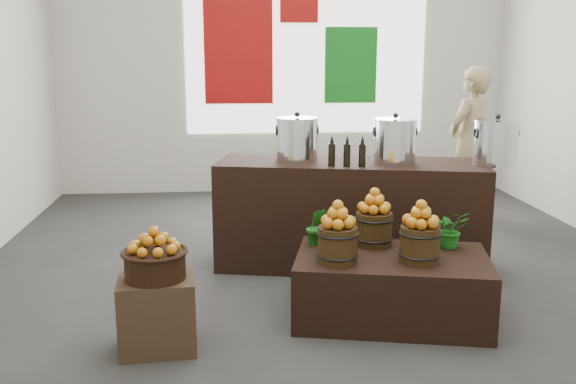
{
  "coord_description": "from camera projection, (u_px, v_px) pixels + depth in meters",
  "views": [
    {
      "loc": [
        -0.75,
        -5.17,
        1.89
      ],
      "look_at": [
        -0.31,
        -0.4,
        0.83
      ],
      "focal_mm": 40.0,
      "sensor_mm": 36.0,
      "label": 1
    }
  ],
  "objects": [
    {
      "name": "ground",
      "position": [
        319.0,
        276.0,
        5.5
      ],
      "size": [
        7.0,
        7.0,
        0.0
      ],
      "primitive_type": "plane",
      "color": "#333431",
      "rests_on": "ground"
    },
    {
      "name": "back_wall",
      "position": [
        284.0,
        42.0,
        8.48
      ],
      "size": [
        6.0,
        0.04,
        4.0
      ],
      "primitive_type": "cube",
      "color": "beige",
      "rests_on": "ground"
    },
    {
      "name": "back_opening",
      "position": [
        306.0,
        42.0,
        8.48
      ],
      "size": [
        3.2,
        0.02,
        2.4
      ],
      "primitive_type": "cube",
      "color": "white",
      "rests_on": "back_wall"
    },
    {
      "name": "deco_red_left",
      "position": [
        238.0,
        50.0,
        8.41
      ],
      "size": [
        0.9,
        0.04,
        1.4
      ],
      "primitive_type": "cube",
      "color": "#940D0B",
      "rests_on": "back_wall"
    },
    {
      "name": "deco_green_right",
      "position": [
        351.0,
        65.0,
        8.59
      ],
      "size": [
        0.7,
        0.04,
        1.0
      ],
      "primitive_type": "cube",
      "color": "#106C17",
      "rests_on": "back_wall"
    },
    {
      "name": "deco_red_upper",
      "position": [
        299.0,
        3.0,
        8.36
      ],
      "size": [
        0.5,
        0.04,
        0.5
      ],
      "primitive_type": "cube",
      "color": "#940D0B",
      "rests_on": "back_wall"
    },
    {
      "name": "crate",
      "position": [
        157.0,
        314.0,
        4.11
      ],
      "size": [
        0.51,
        0.43,
        0.48
      ],
      "primitive_type": "cube",
      "rotation": [
        0.0,
        0.0,
        0.08
      ],
      "color": "#483421",
      "rests_on": "ground"
    },
    {
      "name": "wicker_basket",
      "position": [
        155.0,
        265.0,
        4.04
      ],
      "size": [
        0.38,
        0.38,
        0.17
      ],
      "primitive_type": "cylinder",
      "color": "black",
      "rests_on": "crate"
    },
    {
      "name": "apples_in_basket",
      "position": [
        154.0,
        240.0,
        4.0
      ],
      "size": [
        0.3,
        0.3,
        0.16
      ],
      "primitive_type": null,
      "color": "#931504",
      "rests_on": "wicker_basket"
    },
    {
      "name": "display_table",
      "position": [
        391.0,
        287.0,
        4.59
      ],
      "size": [
        1.5,
        1.11,
        0.47
      ],
      "primitive_type": "cube",
      "rotation": [
        0.0,
        0.0,
        -0.22
      ],
      "color": "black",
      "rests_on": "ground"
    },
    {
      "name": "apple_bucket_front_left",
      "position": [
        337.0,
        245.0,
        4.38
      ],
      "size": [
        0.27,
        0.27,
        0.25
      ],
      "primitive_type": "cylinder",
      "color": "#39240F",
      "rests_on": "display_table"
    },
    {
      "name": "apples_in_bucket_front_left",
      "position": [
        338.0,
        214.0,
        4.33
      ],
      "size": [
        0.2,
        0.2,
        0.18
      ],
      "primitive_type": null,
      "color": "#931504",
      "rests_on": "apple_bucket_front_left"
    },
    {
      "name": "apple_bucket_front_right",
      "position": [
        420.0,
        244.0,
        4.39
      ],
      "size": [
        0.27,
        0.27,
        0.25
      ],
      "primitive_type": "cylinder",
      "color": "#39240F",
      "rests_on": "display_table"
    },
    {
      "name": "apples_in_bucket_front_right",
      "position": [
        421.0,
        214.0,
        4.35
      ],
      "size": [
        0.2,
        0.2,
        0.18
      ],
      "primitive_type": null,
      "color": "#931504",
      "rests_on": "apple_bucket_front_right"
    },
    {
      "name": "apple_bucket_rear",
      "position": [
        374.0,
        229.0,
        4.77
      ],
      "size": [
        0.27,
        0.27,
        0.25
      ],
      "primitive_type": "cylinder",
      "color": "#39240F",
      "rests_on": "display_table"
    },
    {
      "name": "apples_in_bucket_rear",
      "position": [
        375.0,
        201.0,
        4.73
      ],
      "size": [
        0.2,
        0.2,
        0.18
      ],
      "primitive_type": null,
      "color": "#931504",
      "rests_on": "apple_bucket_rear"
    },
    {
      "name": "herb_garnish_right",
      "position": [
        450.0,
        229.0,
        4.7
      ],
      "size": [
        0.27,
        0.24,
        0.28
      ],
      "primitive_type": "imported",
      "rotation": [
        0.0,
        0.0,
        0.09
      ],
      "color": "#146015",
      "rests_on": "display_table"
    },
    {
      "name": "herb_garnish_left",
      "position": [
        317.0,
        226.0,
        4.77
      ],
      "size": [
        0.18,
        0.15,
        0.28
      ],
      "primitive_type": "imported",
      "rotation": [
        0.0,
        0.0,
        -0.2
      ],
      "color": "#146015",
      "rests_on": "display_table"
    },
    {
      "name": "counter",
      "position": [
        350.0,
        214.0,
        5.67
      ],
      "size": [
        2.42,
        1.21,
        0.95
      ],
      "primitive_type": "cube",
      "rotation": [
        0.0,
        0.0,
        -0.21
      ],
      "color": "black",
      "rests_on": "ground"
    },
    {
      "name": "stock_pot_left",
      "position": [
        297.0,
        140.0,
        5.58
      ],
      "size": [
        0.36,
        0.36,
        0.36
      ],
      "primitive_type": "cylinder",
      "color": "silver",
      "rests_on": "counter"
    },
    {
      "name": "stock_pot_center",
      "position": [
        395.0,
        142.0,
        5.48
      ],
      "size": [
        0.36,
        0.36,
        0.36
      ],
      "primitive_type": "cylinder",
      "color": "silver",
      "rests_on": "counter"
    },
    {
      "name": "stock_pot_right",
      "position": [
        496.0,
        144.0,
        5.38
      ],
      "size": [
        0.36,
        0.36,
        0.36
      ],
      "primitive_type": "cylinder",
      "color": "silver",
      "rests_on": "counter"
    },
    {
      "name": "oil_cruets",
      "position": [
        351.0,
        151.0,
        5.31
      ],
      "size": [
        0.26,
        0.12,
        0.26
      ],
      "primitive_type": null,
      "rotation": [
        0.0,
        0.0,
        -0.21
      ],
      "color": "black",
      "rests_on": "counter"
    },
    {
      "name": "shopper",
      "position": [
        469.0,
        145.0,
        7.16
      ],
      "size": [
        0.75,
        0.71,
        1.73
      ],
      "primitive_type": "imported",
      "rotation": [
        0.0,
        0.0,
        3.81
      ],
      "color": "tan",
      "rests_on": "ground"
    }
  ]
}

